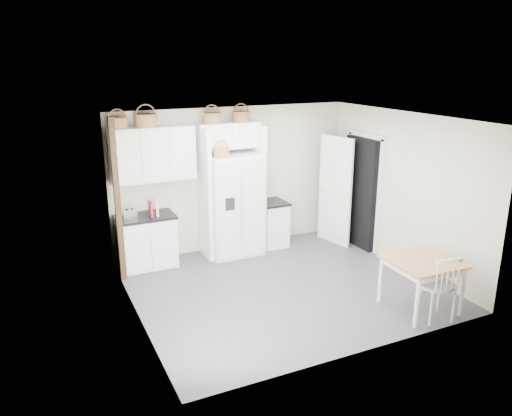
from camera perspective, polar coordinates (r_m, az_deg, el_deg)
floor at (r=7.90m, az=3.13°, el=-8.93°), size 4.50×4.50×0.00m
ceiling at (r=7.16m, az=3.47°, el=10.16°), size 4.50×4.50×0.00m
wall_back at (r=9.17m, az=-2.65°, el=3.39°), size 4.50×0.00×4.50m
wall_left at (r=6.70m, az=-13.92°, el=-2.20°), size 0.00×4.00×4.00m
wall_right at (r=8.69m, az=16.48°, el=1.94°), size 0.00×4.00×4.00m
refrigerator at (r=8.91m, az=-2.66°, el=0.37°), size 0.94×0.75×1.82m
base_cab_left at (r=8.66m, az=-12.40°, el=-3.83°), size 0.93×0.59×0.87m
base_cab_right at (r=9.42m, az=1.86°, el=-1.87°), size 0.46×0.56×0.82m
dining_table at (r=7.44m, az=18.28°, el=-8.31°), size 0.93×0.93×0.75m
windsor_chair at (r=7.20m, az=19.97°, el=-8.27°), size 0.56×0.52×1.00m
counter_left at (r=8.51m, az=-12.59°, el=-0.98°), size 0.97×0.63×0.04m
counter_right at (r=9.29m, az=1.88°, el=0.62°), size 0.50×0.59×0.04m
toaster at (r=8.38m, az=-14.25°, el=-0.67°), size 0.24×0.15×0.16m
cookbook_red at (r=8.41m, az=-11.94°, el=-0.10°), size 0.04×0.17×0.26m
cookbook_cream at (r=8.43m, az=-11.23°, el=0.04°), size 0.07×0.18×0.27m
basket_upper_a at (r=8.25m, az=-15.52°, el=9.33°), size 0.31×0.31×0.17m
basket_upper_b at (r=8.34m, az=-12.45°, el=9.73°), size 0.36×0.36×0.21m
basket_bridge_a at (r=8.66m, az=-5.08°, el=10.19°), size 0.31×0.31×0.18m
basket_bridge_b at (r=8.86m, az=-1.75°, el=10.40°), size 0.31×0.31×0.18m
basket_fridge_a at (r=8.51m, az=-4.00°, el=6.35°), size 0.27×0.27×0.15m
upper_cabinet at (r=8.44m, az=-11.75°, el=6.04°), size 1.40×0.34×0.90m
bridge_cabinet at (r=8.80m, az=-3.20°, el=8.28°), size 1.12×0.34×0.45m
fridge_panel_left at (r=8.71m, az=-5.89°, el=1.57°), size 0.08×0.60×2.30m
fridge_panel_right at (r=9.08m, az=0.19°, el=2.30°), size 0.08×0.60×2.30m
trim_post at (r=7.98m, az=-15.55°, el=0.73°), size 0.09×0.09×2.60m
doorway_void at (r=9.45m, az=11.96°, el=1.71°), size 0.18×0.85×2.05m
door_slab at (r=9.50m, az=9.02°, el=1.96°), size 0.21×0.79×2.05m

